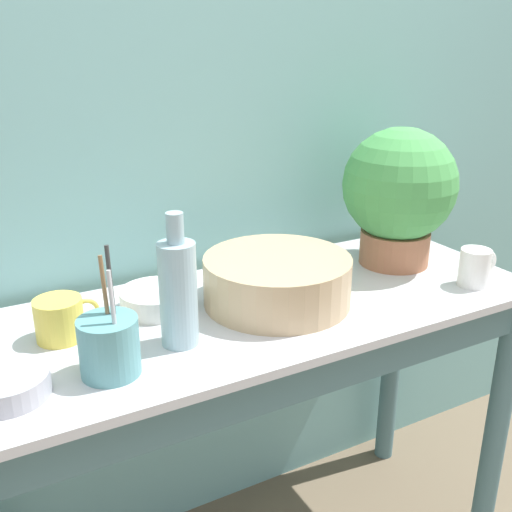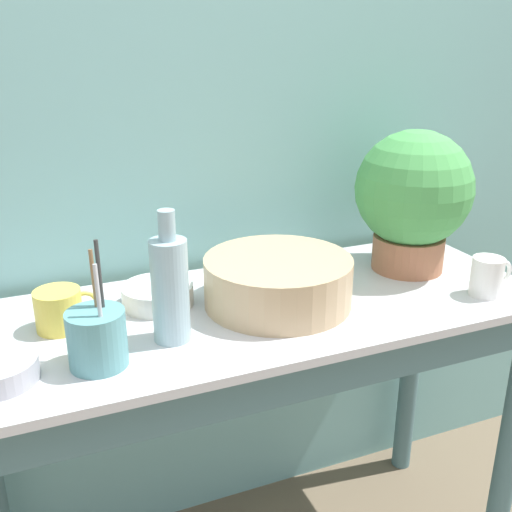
{
  "view_description": "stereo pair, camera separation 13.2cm",
  "coord_description": "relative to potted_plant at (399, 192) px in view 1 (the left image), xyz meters",
  "views": [
    {
      "loc": [
        -0.59,
        -0.82,
        1.39
      ],
      "look_at": [
        0.0,
        0.26,
        0.92
      ],
      "focal_mm": 42.0,
      "sensor_mm": 36.0,
      "label": 1
    },
    {
      "loc": [
        -0.47,
        -0.88,
        1.39
      ],
      "look_at": [
        0.0,
        0.26,
        0.92
      ],
      "focal_mm": 42.0,
      "sensor_mm": 36.0,
      "label": 2
    }
  ],
  "objects": [
    {
      "name": "potted_plant",
      "position": [
        0.0,
        0.0,
        0.0
      ],
      "size": [
        0.29,
        0.29,
        0.36
      ],
      "color": "#A36647",
      "rests_on": "counter_table"
    },
    {
      "name": "counter_table",
      "position": [
        -0.45,
        -0.08,
        -0.37
      ],
      "size": [
        1.35,
        0.53,
        0.8
      ],
      "color": "slate",
      "rests_on": "ground_plane"
    },
    {
      "name": "bowl_wash_large",
      "position": [
        -0.4,
        -0.07,
        -0.14
      ],
      "size": [
        0.34,
        0.34,
        0.11
      ],
      "color": "tan",
      "rests_on": "counter_table"
    },
    {
      "name": "bowl_small_steel",
      "position": [
        -1.0,
        -0.17,
        -0.18
      ],
      "size": [
        0.15,
        0.15,
        0.04
      ],
      "color": "#A8A8B2",
      "rests_on": "counter_table"
    },
    {
      "name": "mug_white",
      "position": [
        0.07,
        -0.21,
        -0.15
      ],
      "size": [
        0.11,
        0.07,
        0.09
      ],
      "color": "white",
      "rests_on": "counter_table"
    },
    {
      "name": "bottle_tall",
      "position": [
        -0.67,
        -0.14,
        -0.08
      ],
      "size": [
        0.07,
        0.07,
        0.27
      ],
      "color": "#93B2BC",
      "rests_on": "counter_table"
    },
    {
      "name": "utensil_cup",
      "position": [
        -0.82,
        -0.19,
        -0.14
      ],
      "size": [
        0.11,
        0.11,
        0.24
      ],
      "color": "#569399",
      "rests_on": "counter_table"
    },
    {
      "name": "mug_yellow",
      "position": [
        -0.87,
        -0.01,
        -0.15
      ],
      "size": [
        0.13,
        0.1,
        0.09
      ],
      "color": "#E5CC4C",
      "rests_on": "counter_table"
    },
    {
      "name": "wall_back",
      "position": [
        -0.45,
        0.26,
        0.2
      ],
      "size": [
        6.0,
        0.05,
        2.4
      ],
      "color": "#7AB2B2",
      "rests_on": "ground_plane"
    },
    {
      "name": "bowl_small_enamel_white",
      "position": [
        -0.66,
        0.03,
        -0.17
      ],
      "size": [
        0.16,
        0.16,
        0.05
      ],
      "color": "silver",
      "rests_on": "counter_table"
    }
  ]
}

